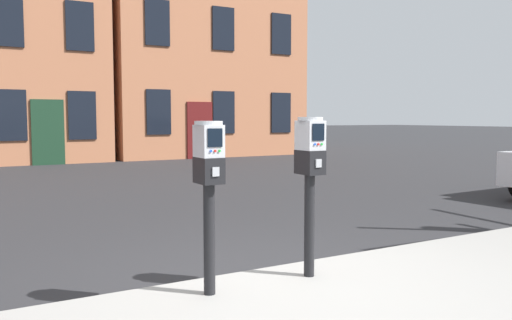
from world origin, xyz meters
The scene contains 4 objects.
ground_plane centered at (0.00, 0.00, 0.00)m, with size 160.00×160.00×0.00m, color #28282B.
parking_meter_near_kerb centered at (-0.65, -0.21, 1.07)m, with size 0.22×0.25×1.35m.
parking_meter_twin_adjacent centered at (0.30, -0.21, 1.09)m, with size 0.22×0.25×1.38m.
townhouse_green_painted centered at (6.57, 16.99, 6.25)m, with size 7.72×5.86×12.49m.
Camera 1 is at (-2.34, -3.87, 1.51)m, focal length 36.99 mm.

